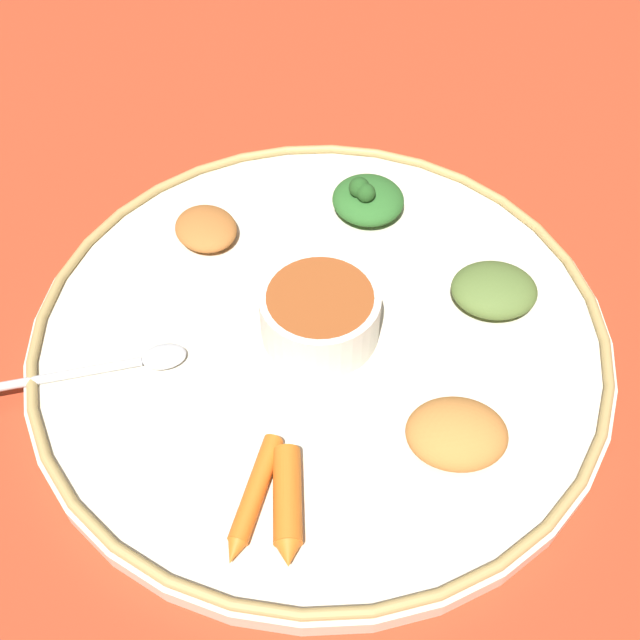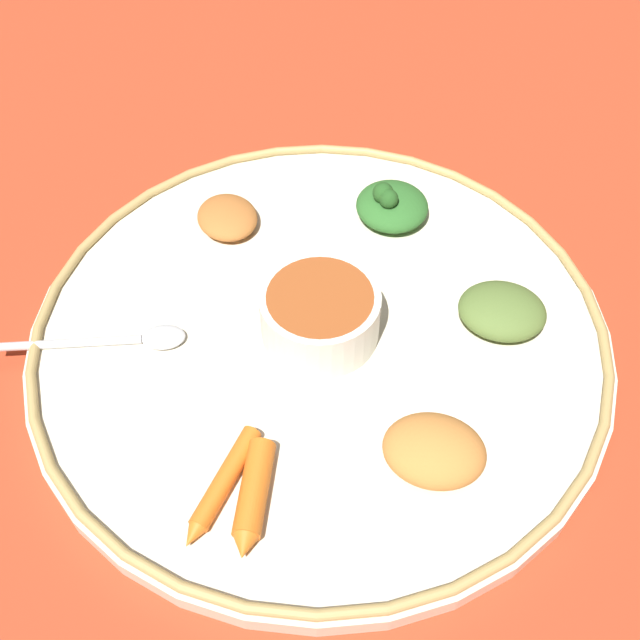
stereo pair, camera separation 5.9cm
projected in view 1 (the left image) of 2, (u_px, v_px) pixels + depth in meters
The scene contains 11 objects.
ground_plane at pixel (320, 344), 0.63m from camera, with size 2.40×2.40×0.00m, color #B7381E.
platter at pixel (320, 338), 0.63m from camera, with size 0.46×0.46×0.02m, color beige.
platter_rim at pixel (320, 330), 0.62m from camera, with size 0.45×0.45×0.01m, color tan.
center_bowl at pixel (320, 313), 0.60m from camera, with size 0.09×0.09×0.04m.
spoon at pixel (121, 365), 0.60m from camera, with size 0.08×0.14×0.01m.
greens_pile at pixel (367, 199), 0.70m from camera, with size 0.09×0.09×0.04m.
carrot_near_spoon at pixel (253, 497), 0.53m from camera, with size 0.09×0.02×0.01m.
carrot_outer at pixel (288, 504), 0.52m from camera, with size 0.08×0.04×0.02m.
mound_squash at pixel (457, 434), 0.55m from camera, with size 0.07×0.06×0.03m, color #C67A38.
mound_collards at pixel (494, 290), 0.63m from camera, with size 0.07×0.06×0.03m, color #567033.
mound_chickpea at pixel (206, 228), 0.68m from camera, with size 0.06×0.05×0.02m, color #B2662D.
Camera 1 is at (-0.37, -0.09, 0.51)m, focal length 44.32 mm.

